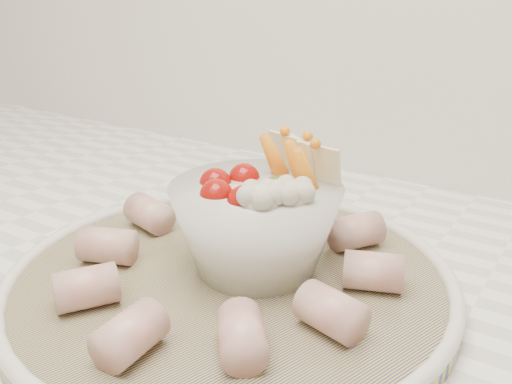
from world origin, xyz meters
The scene contains 3 objects.
serving_platter centered at (-0.12, 1.42, 0.93)m, with size 0.46×0.46×0.02m.
veggie_bowl centered at (-0.11, 1.44, 0.98)m, with size 0.14×0.14×0.11m.
cured_meat_rolls centered at (-0.12, 1.42, 0.95)m, with size 0.28×0.28×0.03m.
Camera 1 is at (0.12, 1.08, 1.17)m, focal length 40.00 mm.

